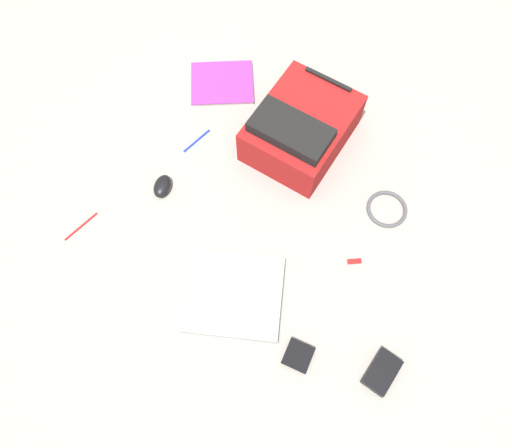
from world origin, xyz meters
The scene contains 11 objects.
ground_plane centered at (0.00, 0.00, 0.00)m, with size 3.88×3.88×0.00m, color gray.
backpack centered at (-0.01, 0.34, 0.09)m, with size 0.36×0.43×0.20m.
laptop centered at (0.04, -0.31, 0.02)m, with size 0.39×0.37×0.03m.
book_manual centered at (-0.39, 0.45, 0.01)m, with size 0.32×0.30×0.02m.
computer_mouse centered at (-0.37, -0.06, 0.02)m, with size 0.06×0.09×0.04m, color black.
cable_coil centered at (0.39, 0.21, 0.01)m, with size 0.15×0.15×0.01m, color #4C4C51.
power_brick centered at (0.56, -0.33, 0.02)m, with size 0.08×0.13×0.03m, color black.
pen_black centered at (-0.56, -0.32, 0.00)m, with size 0.01×0.01×0.14m, color red.
pen_blue centered at (-0.36, 0.17, 0.00)m, with size 0.01×0.01×0.13m, color #1933B2.
earbud_pouch centered at (0.31, -0.39, 0.01)m, with size 0.08×0.08×0.02m, color black.
usb_stick centered at (0.36, -0.02, 0.00)m, with size 0.02×0.05×0.01m, color #B21919.
Camera 1 is at (0.27, -0.63, 1.53)m, focal length 33.01 mm.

